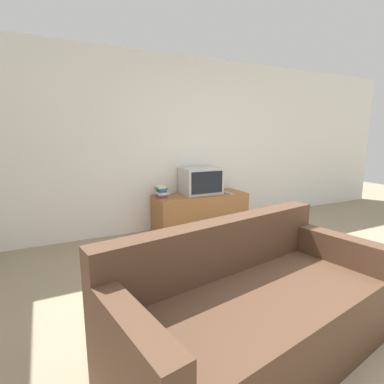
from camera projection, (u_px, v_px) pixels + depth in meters
The scene contains 7 objects.
ground_plane at pixel (355, 332), 2.23m from camera, with size 14.00×14.00×0.00m, color gray.
wall_back at pixel (183, 144), 4.64m from camera, with size 9.00×0.06×2.60m.
tv_stand at pixel (201, 212), 4.64m from camera, with size 1.44×0.52×0.55m.
television at pixel (201, 181), 4.61m from camera, with size 0.60×0.41×0.41m.
couch at pixel (252, 315), 1.92m from camera, with size 1.98×1.15×0.86m.
book_stack at pixel (162, 192), 4.34m from camera, with size 0.16×0.22×0.17m.
remote_on_stand at pixel (228, 193), 4.62m from camera, with size 0.08×0.17×0.02m.
Camera 1 is at (-1.98, -1.24, 1.44)m, focal length 28.00 mm.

